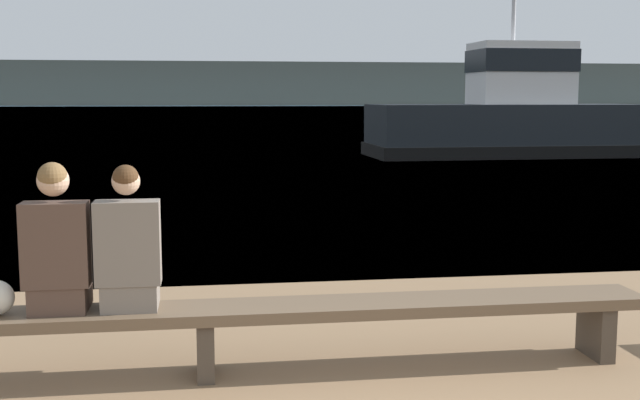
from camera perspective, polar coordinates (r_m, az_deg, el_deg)
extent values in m
plane|color=teal|center=(128.30, -8.05, 6.44)|extent=(240.00, 240.00, 0.00)
cube|color=#4C4C42|center=(186.87, -8.20, 8.20)|extent=(600.00, 12.00, 9.70)
cube|color=brown|center=(5.74, -8.18, -7.94)|extent=(6.47, 0.48, 0.08)
cube|color=#42382D|center=(6.51, 19.02, -8.70)|extent=(0.12, 0.41, 0.42)
cube|color=#42382D|center=(5.81, -8.14, -10.31)|extent=(0.12, 0.41, 0.42)
cube|color=#4C382D|center=(5.87, -17.96, -6.51)|extent=(0.38, 0.41, 0.19)
cube|color=#4C382D|center=(5.69, -18.28, -3.02)|extent=(0.44, 0.22, 0.57)
sphere|color=tan|center=(5.63, -18.46, 1.32)|extent=(0.21, 0.21, 0.21)
sphere|color=brown|center=(5.61, -18.50, 1.58)|extent=(0.20, 0.20, 0.20)
cube|color=#70665B|center=(5.81, -13.31, -6.50)|extent=(0.38, 0.41, 0.19)
cube|color=#70665B|center=(5.63, -13.51, -2.97)|extent=(0.44, 0.22, 0.57)
sphere|color=tan|center=(5.57, -13.64, 1.32)|extent=(0.19, 0.19, 0.19)
sphere|color=#472D19|center=(5.55, -13.66, 1.55)|extent=(0.18, 0.18, 0.18)
cube|color=black|center=(27.36, 13.11, 4.86)|extent=(9.00, 3.32, 1.70)
cube|color=black|center=(27.40, 13.07, 3.51)|extent=(9.18, 3.46, 0.41)
cube|color=silver|center=(27.52, 14.09, 8.72)|extent=(3.16, 1.96, 2.01)
cube|color=black|center=(27.54, 14.12, 9.55)|extent=(3.23, 2.03, 0.72)
cylinder|color=#B2B2B7|center=(27.56, 13.63, 13.53)|extent=(0.14, 0.14, 2.59)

